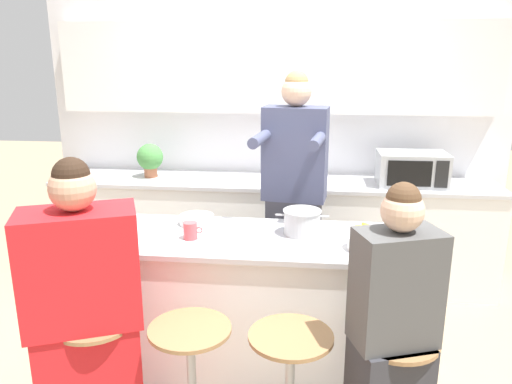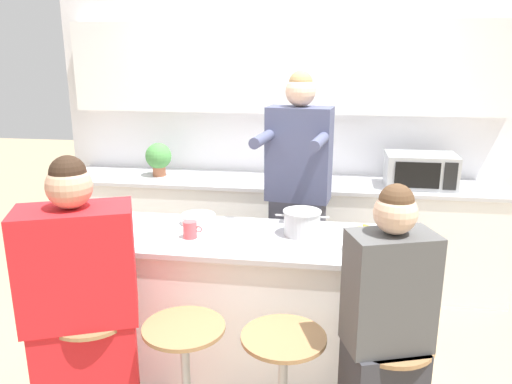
% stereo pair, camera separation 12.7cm
% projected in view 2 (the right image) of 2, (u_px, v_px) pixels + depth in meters
% --- Properties ---
extents(ground_plane, '(16.00, 16.00, 0.00)m').
position_uv_depth(ground_plane, '(254.00, 373.00, 3.13)').
color(ground_plane, tan).
extents(wall_back, '(3.99, 0.22, 2.70)m').
position_uv_depth(wall_back, '(284.00, 101.00, 4.29)').
color(wall_back, white).
rests_on(wall_back, ground_plane).
extents(back_counter, '(3.70, 0.61, 0.91)m').
position_uv_depth(back_counter, '(279.00, 231.00, 4.31)').
color(back_counter, white).
rests_on(back_counter, ground_plane).
extents(kitchen_island, '(1.80, 0.68, 0.92)m').
position_uv_depth(kitchen_island, '(254.00, 307.00, 3.01)').
color(kitchen_island, black).
rests_on(kitchen_island, ground_plane).
extents(bar_stool_leftmost, '(0.40, 0.40, 0.69)m').
position_uv_depth(bar_stool_leftmost, '(96.00, 368.00, 2.54)').
color(bar_stool_leftmost, '#997047').
rests_on(bar_stool_leftmost, ground_plane).
extents(bar_stool_center_left, '(0.40, 0.40, 0.69)m').
position_uv_depth(bar_stool_center_left, '(186.00, 379.00, 2.45)').
color(bar_stool_center_left, '#997047').
rests_on(bar_stool_center_left, ground_plane).
extents(person_cooking, '(0.51, 0.63, 1.83)m').
position_uv_depth(person_cooking, '(298.00, 206.00, 3.48)').
color(person_cooking, '#383842').
rests_on(person_cooking, ground_plane).
extents(person_wrapped_blanket, '(0.60, 0.46, 1.50)m').
position_uv_depth(person_wrapped_blanket, '(83.00, 315.00, 2.43)').
color(person_wrapped_blanket, red).
rests_on(person_wrapped_blanket, ground_plane).
extents(person_seated_near, '(0.42, 0.36, 1.43)m').
position_uv_depth(person_seated_near, '(385.00, 350.00, 2.23)').
color(person_seated_near, '#333338').
rests_on(person_seated_near, ground_plane).
extents(cooking_pot, '(0.31, 0.22, 0.15)m').
position_uv_depth(cooking_pot, '(302.00, 223.00, 2.90)').
color(cooking_pot, '#B7BABC').
rests_on(cooking_pot, kitchen_island).
extents(fruit_bowl, '(0.21, 0.21, 0.06)m').
position_uv_depth(fruit_bowl, '(198.00, 219.00, 3.11)').
color(fruit_bowl, white).
rests_on(fruit_bowl, kitchen_island).
extents(mixing_bowl_steel, '(0.20, 0.20, 0.07)m').
position_uv_depth(mixing_bowl_steel, '(365.00, 245.00, 2.66)').
color(mixing_bowl_steel, white).
rests_on(mixing_bowl_steel, kitchen_island).
extents(coffee_cup_near, '(0.11, 0.08, 0.10)m').
position_uv_depth(coffee_cup_near, '(190.00, 230.00, 2.86)').
color(coffee_cup_near, '#DB4C51').
rests_on(coffee_cup_near, kitchen_island).
extents(banana_bunch, '(0.18, 0.13, 0.06)m').
position_uv_depth(banana_bunch, '(365.00, 230.00, 2.92)').
color(banana_bunch, yellow).
rests_on(banana_bunch, kitchen_island).
extents(microwave, '(0.54, 0.35, 0.27)m').
position_uv_depth(microwave, '(420.00, 171.00, 3.95)').
color(microwave, '#B2B5B7').
rests_on(microwave, back_counter).
extents(potted_plant, '(0.22, 0.22, 0.29)m').
position_uv_depth(potted_plant, '(158.00, 157.00, 4.30)').
color(potted_plant, '#A86042').
rests_on(potted_plant, back_counter).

